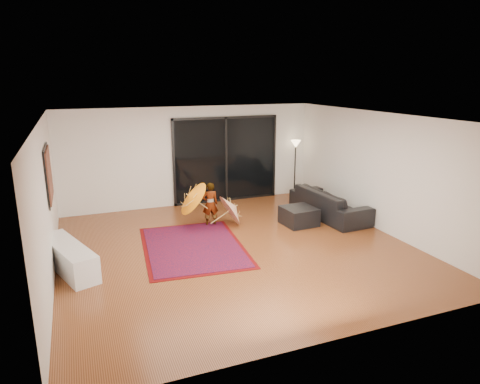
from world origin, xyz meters
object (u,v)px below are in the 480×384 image
sofa (329,203)px  child (210,204)px  ottoman (299,216)px  media_console (68,257)px

sofa → child: bearing=78.1°
ottoman → child: (-2.00, 0.74, 0.31)m
ottoman → child: 2.15m
child → media_console: bearing=29.7°
media_console → ottoman: bearing=-11.8°
media_console → sofa: size_ratio=0.76×
media_console → ottoman: media_console is taller
media_console → sofa: (6.20, 0.98, 0.09)m
media_console → child: 3.50m
child → sofa: bearing=176.6°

